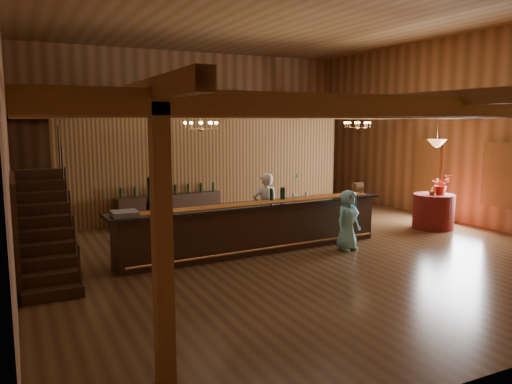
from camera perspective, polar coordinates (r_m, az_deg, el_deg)
name	(u,v)px	position (r m, az deg, el deg)	size (l,w,h in m)	color
floor	(279,241)	(12.66, 2.64, -5.59)	(14.00, 14.00, 0.00)	brown
ceiling	(280,15)	(12.56, 2.81, 19.59)	(14.00, 14.00, 0.00)	brown
wall_back	(188,128)	(18.74, -7.73, 7.28)	(12.00, 0.10, 5.50)	#A36B43
wall_left	(6,134)	(10.78, -26.63, 5.93)	(0.10, 14.00, 5.50)	#A36B43
wall_right	(456,129)	(16.08, 21.93, 6.64)	(0.10, 14.00, 5.50)	#A36B43
beam_grid	(270,111)	(12.75, 1.62, 9.20)	(11.90, 13.90, 0.39)	#905C29
support_posts	(289,180)	(11.95, 3.84, 1.37)	(9.20, 10.20, 3.20)	#905C29
partition_wall	(210,169)	(15.35, -5.28, 2.66)	(9.00, 0.18, 3.10)	brown
window_right_front	(500,175)	(15.09, 26.07, 1.77)	(0.12, 1.05, 1.75)	white
window_right_back	(428,167)	(16.79, 19.07, 2.72)	(0.12, 1.05, 1.75)	white
staircase	(45,228)	(10.25, -22.95, -3.79)	(1.00, 2.80, 2.00)	black
backroom_boxes	(195,193)	(17.40, -6.95, -0.11)	(4.10, 0.60, 1.10)	black
tasting_bar	(255,227)	(11.52, -0.06, -4.04)	(6.82, 1.28, 1.14)	black
beverage_dispenser	(165,198)	(10.54, -10.38, -0.65)	(0.26, 0.26, 0.60)	silver
glass_rack_tray	(125,214)	(10.23, -14.79, -2.40)	(0.50, 0.50, 0.10)	gray
raffle_drum	(358,187)	(13.08, 11.53, 0.51)	(0.34, 0.24, 0.30)	brown
bar_bottle_0	(271,195)	(11.76, 1.77, -0.30)	(0.07, 0.07, 0.30)	black
bar_bottle_1	(282,194)	(11.91, 2.95, -0.20)	(0.07, 0.07, 0.30)	black
bar_bottle_2	(284,194)	(11.94, 3.17, -0.18)	(0.07, 0.07, 0.30)	black
backbar_shelf	(169,209)	(14.76, -9.87, -1.98)	(3.15, 0.49, 0.89)	black
round_table	(433,211)	(14.86, 19.61, -2.10)	(1.12, 1.12, 0.97)	maroon
chandelier_left	(201,125)	(11.83, -6.33, 7.60)	(0.80, 0.80, 0.45)	#CE8E4B
chandelier_right	(357,124)	(15.96, 11.50, 7.57)	(0.80, 0.80, 0.46)	#CE8E4B
pendant_lamp	(437,143)	(14.66, 19.96, 5.30)	(0.52, 0.52, 0.90)	#CE8E4B
bartender	(265,208)	(12.29, 1.09, -1.84)	(0.64, 0.42, 1.75)	white
staff_second	(153,215)	(11.44, -11.65, -2.62)	(0.88, 0.68, 1.80)	black
guest	(348,220)	(11.84, 10.45, -3.17)	(0.69, 0.45, 1.42)	#80DDEA
floor_plant	(294,192)	(16.91, 4.38, 0.03)	(0.69, 0.56, 1.26)	#376A28
table_flowers	(441,184)	(14.79, 20.37, 0.82)	(0.51, 0.44, 0.56)	red
table_vase	(432,189)	(14.69, 19.48, 0.29)	(0.15, 0.15, 0.29)	#CE8E4B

